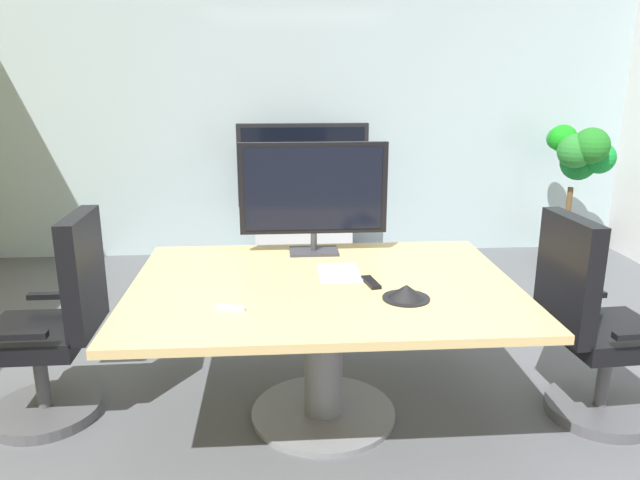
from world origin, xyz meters
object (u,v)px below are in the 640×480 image
office_chair_left (55,336)px  remote_control (371,282)px  conference_table (323,314)px  office_chair_right (592,337)px  conference_phone (406,293)px  tv_monitor (314,191)px  potted_plant (578,172)px  wall_display_unit (303,216)px

office_chair_left → remote_control: size_ratio=6.41×
conference_table → office_chair_right: 1.38m
office_chair_left → conference_phone: office_chair_left is taller
office_chair_right → tv_monitor: size_ratio=1.30×
office_chair_left → office_chair_right: same height
office_chair_right → tv_monitor: (-1.39, 0.62, 0.65)m
office_chair_right → conference_phone: office_chair_right is taller
remote_control → potted_plant: bearing=36.5°
potted_plant → remote_control: potted_plant is taller
office_chair_left → wall_display_unit: bearing=151.2°
conference_table → wall_display_unit: wall_display_unit is taller
office_chair_left → potted_plant: size_ratio=0.83×
conference_table → office_chair_left: office_chair_left is taller
remote_control → tv_monitor: bearing=103.1°
office_chair_left → conference_phone: 1.80m
potted_plant → conference_phone: size_ratio=5.94×
office_chair_left → office_chair_right: bearing=85.0°
remote_control → wall_display_unit: bearing=83.7°
office_chair_left → potted_plant: potted_plant is taller
office_chair_right → remote_control: (-1.14, 0.06, 0.30)m
tv_monitor → wall_display_unit: bearing=89.1°
potted_plant → tv_monitor: bearing=-143.1°
conference_phone → potted_plant: bearing=51.3°
office_chair_left → remote_control: (1.60, -0.14, 0.30)m
tv_monitor → conference_table: bearing=-88.1°
conference_table → remote_control: remote_control is taller
wall_display_unit → potted_plant: size_ratio=1.00×
tv_monitor → conference_phone: 0.92m
conference_table → conference_phone: conference_phone is taller
conference_table → office_chair_left: (-1.37, 0.10, -0.12)m
conference_table → office_chair_left: bearing=175.8°
conference_table → potted_plant: (2.49, 2.41, 0.31)m
tv_monitor → wall_display_unit: size_ratio=0.64×
office_chair_left → tv_monitor: 1.56m
conference_table → office_chair_left: size_ratio=1.74×
wall_display_unit → office_chair_right: bearing=-64.2°
tv_monitor → potted_plant: (2.51, 1.88, -0.22)m
potted_plant → conference_phone: (-2.13, -2.66, -0.11)m
conference_phone → remote_control: (-0.13, 0.21, -0.02)m
wall_display_unit → office_chair_left: bearing=-118.0°
tv_monitor → wall_display_unit: 2.28m
office_chair_right → wall_display_unit: size_ratio=0.83×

